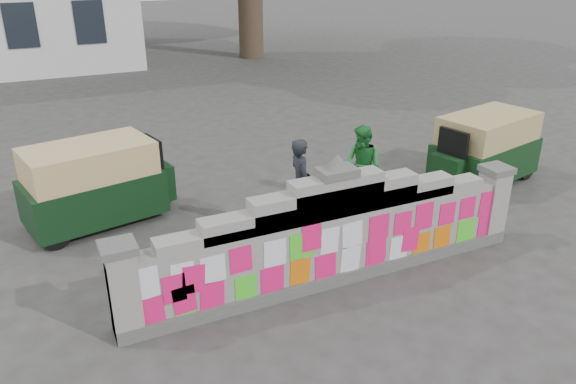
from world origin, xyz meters
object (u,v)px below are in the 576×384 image
object	(u,v)px
pedestrian	(363,167)
rickshaw_right	(484,148)
rickshaw_left	(96,183)
cyclist_bike	(300,214)
cyclist_rider	(300,197)

from	to	relation	value
pedestrian	rickshaw_right	bearing A→B (deg)	69.03
rickshaw_right	rickshaw_left	bearing A→B (deg)	-24.11
pedestrian	rickshaw_right	size ratio (longest dim) A/B	0.57
cyclist_bike	pedestrian	world-z (taller)	pedestrian
rickshaw_left	rickshaw_right	size ratio (longest dim) A/B	1.02
pedestrian	rickshaw_left	size ratio (longest dim) A/B	0.57
rickshaw_right	pedestrian	bearing A→B (deg)	-15.40
cyclist_bike	cyclist_rider	size ratio (longest dim) A/B	1.12
cyclist_bike	rickshaw_right	size ratio (longest dim) A/B	0.63
cyclist_rider	rickshaw_right	bearing A→B (deg)	-78.36
rickshaw_left	cyclist_bike	bearing A→B (deg)	-46.81
rickshaw_right	cyclist_bike	bearing A→B (deg)	-5.63
cyclist_bike	pedestrian	size ratio (longest dim) A/B	1.10
cyclist_bike	rickshaw_left	size ratio (longest dim) A/B	0.62
rickshaw_left	rickshaw_right	world-z (taller)	rickshaw_left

